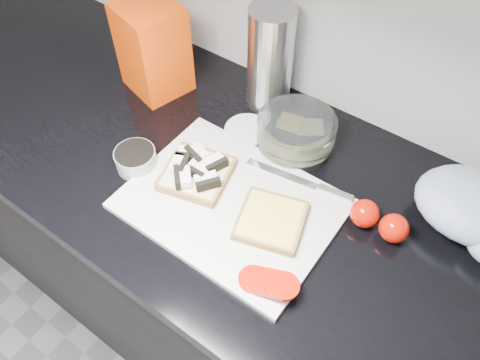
% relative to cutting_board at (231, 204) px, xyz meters
% --- Properties ---
extents(base_cabinet, '(3.50, 0.60, 0.86)m').
position_rel_cutting_board_xyz_m(base_cabinet, '(0.05, 0.07, -0.48)').
color(base_cabinet, black).
rests_on(base_cabinet, ground).
extents(countertop, '(3.50, 0.64, 0.04)m').
position_rel_cutting_board_xyz_m(countertop, '(0.05, 0.07, -0.03)').
color(countertop, black).
rests_on(countertop, base_cabinet).
extents(cutting_board, '(0.40, 0.30, 0.01)m').
position_rel_cutting_board_xyz_m(cutting_board, '(0.00, 0.00, 0.00)').
color(cutting_board, silver).
rests_on(cutting_board, countertop).
extents(bread_left, '(0.16, 0.16, 0.04)m').
position_rel_cutting_board_xyz_m(bread_left, '(-0.10, 0.01, 0.02)').
color(bread_left, beige).
rests_on(bread_left, cutting_board).
extents(bread_right, '(0.16, 0.16, 0.02)m').
position_rel_cutting_board_xyz_m(bread_right, '(0.09, 0.00, 0.01)').
color(bread_right, beige).
rests_on(bread_right, cutting_board).
extents(tomato_slices, '(0.12, 0.08, 0.02)m').
position_rel_cutting_board_xyz_m(tomato_slices, '(0.16, -0.11, 0.02)').
color(tomato_slices, '#B91104').
rests_on(tomato_slices, cutting_board).
extents(knife, '(0.23, 0.05, 0.01)m').
position_rel_cutting_board_xyz_m(knife, '(0.11, 0.13, 0.01)').
color(knife, silver).
rests_on(knife, cutting_board).
extents(seed_tub, '(0.09, 0.09, 0.04)m').
position_rel_cutting_board_xyz_m(seed_tub, '(-0.22, -0.03, 0.02)').
color(seed_tub, gray).
rests_on(seed_tub, countertop).
extents(tub_lid, '(0.12, 0.12, 0.01)m').
position_rel_cutting_board_xyz_m(tub_lid, '(-0.09, 0.19, -0.00)').
color(tub_lid, silver).
rests_on(tub_lid, countertop).
extents(glass_bowl, '(0.17, 0.17, 0.07)m').
position_rel_cutting_board_xyz_m(glass_bowl, '(0.01, 0.22, 0.03)').
color(glass_bowl, silver).
rests_on(glass_bowl, countertop).
extents(bread_bag, '(0.16, 0.16, 0.21)m').
position_rel_cutting_board_xyz_m(bread_bag, '(-0.36, 0.19, 0.10)').
color(bread_bag, '#DD4203').
rests_on(bread_bag, countertop).
extents(steel_canister, '(0.10, 0.10, 0.24)m').
position_rel_cutting_board_xyz_m(steel_canister, '(-0.11, 0.30, 0.11)').
color(steel_canister, '#AEADB2').
rests_on(steel_canister, countertop).
extents(grocery_bag, '(0.25, 0.21, 0.10)m').
position_rel_cutting_board_xyz_m(grocery_bag, '(0.40, 0.23, 0.04)').
color(grocery_bag, '#AAB9D1').
rests_on(grocery_bag, countertop).
extents(whole_tomatoes, '(0.11, 0.06, 0.06)m').
position_rel_cutting_board_xyz_m(whole_tomatoes, '(0.25, 0.12, 0.02)').
color(whole_tomatoes, '#B91104').
rests_on(whole_tomatoes, countertop).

